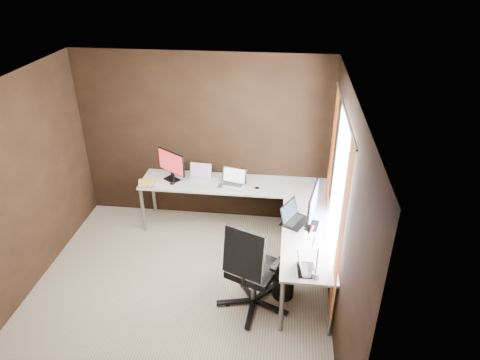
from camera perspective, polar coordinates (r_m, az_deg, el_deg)
name	(u,v)px	position (r m, az deg, el deg)	size (l,w,h in m)	color
room	(203,203)	(4.60, -4.93, -3.07)	(3.60, 3.60, 2.50)	beige
desk	(256,205)	(5.67, 2.19, -3.36)	(2.65, 2.25, 0.73)	white
drawer_pedestal	(299,227)	(5.97, 7.86, -6.19)	(0.42, 0.50, 0.60)	white
monitor_left	(172,164)	(6.13, -9.12, 2.12)	(0.44, 0.30, 0.44)	black
monitor_right	(312,206)	(5.10, 9.64, -3.43)	(0.19, 0.60, 0.50)	black
laptop_white	(200,176)	(6.20, -5.36, 0.58)	(0.33, 0.25, 0.21)	white
laptop_silver	(233,182)	(6.00, -0.95, -0.23)	(0.40, 0.32, 0.24)	silver
laptop_black_big	(293,217)	(5.28, 7.09, -4.96)	(0.40, 0.44, 0.24)	black
laptop_black_small	(304,268)	(4.57, 8.49, -11.47)	(0.20, 0.26, 0.17)	black
book_stack	(146,183)	(6.15, -12.37, -0.40)	(0.26, 0.23, 0.07)	#A46F58
mouse_left	(172,184)	(6.11, -9.05, -0.49)	(0.07, 0.05, 0.03)	black
mouse_corner	(257,188)	(5.93, 2.29, -1.06)	(0.08, 0.05, 0.03)	black
desk_lamp	(311,245)	(4.35, 9.50, -8.54)	(0.19, 0.22, 0.57)	slate
office_chair	(252,283)	(4.98, 1.63, -13.55)	(0.66, 0.70, 1.17)	black
wastebasket	(283,285)	(5.26, 5.77, -13.80)	(0.26, 0.26, 0.30)	black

